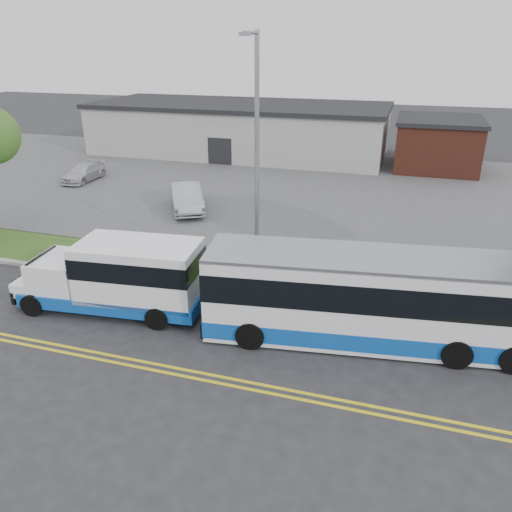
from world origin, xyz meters
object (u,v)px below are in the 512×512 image
(transit_bus, at_px, (372,299))
(parked_car_a, at_px, (186,197))
(shuttle_bus, at_px, (122,274))
(pedestrian, at_px, (145,253))
(parked_car_b, at_px, (84,172))
(streetlight_near, at_px, (256,156))

(transit_bus, distance_m, parked_car_a, 15.85)
(shuttle_bus, bearing_deg, pedestrian, 98.45)
(pedestrian, bearing_deg, parked_car_b, -50.51)
(streetlight_near, relative_size, transit_bus, 0.85)
(streetlight_near, xyz_separation_m, pedestrian, (-4.70, -0.83, -4.26))
(shuttle_bus, bearing_deg, streetlight_near, 37.86)
(transit_bus, distance_m, pedestrian, 9.91)
(transit_bus, height_order, parked_car_b, transit_bus)
(transit_bus, xyz_separation_m, pedestrian, (-9.61, 2.34, -0.56))
(pedestrian, height_order, parked_car_b, pedestrian)
(streetlight_near, relative_size, shuttle_bus, 1.31)
(streetlight_near, bearing_deg, transit_bus, -32.78)
(streetlight_near, distance_m, parked_car_b, 20.64)
(shuttle_bus, xyz_separation_m, parked_car_a, (-2.70, 11.44, -0.55))
(shuttle_bus, relative_size, parked_car_a, 1.51)
(streetlight_near, xyz_separation_m, parked_car_b, (-16.41, 11.66, -4.55))
(transit_bus, relative_size, parked_car_a, 2.33)
(transit_bus, xyz_separation_m, parked_car_b, (-21.33, 14.82, -0.85))
(streetlight_near, height_order, parked_car_b, streetlight_near)
(transit_bus, height_order, parked_car_a, transit_bus)
(pedestrian, xyz_separation_m, parked_car_b, (-11.72, 12.49, -0.29))
(parked_car_b, bearing_deg, shuttle_bus, -52.38)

